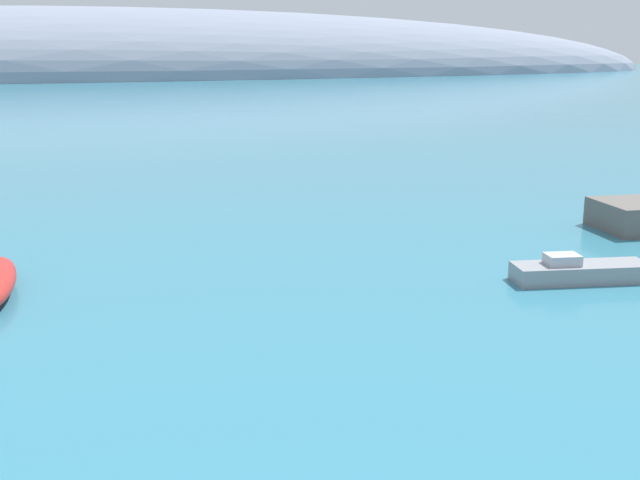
{
  "coord_description": "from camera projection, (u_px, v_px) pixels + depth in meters",
  "views": [
    {
      "loc": [
        -8.97,
        2.31,
        8.87
      ],
      "look_at": [
        0.93,
        28.11,
        2.0
      ],
      "focal_mm": 44.19,
      "sensor_mm": 36.0,
      "label": 1
    }
  ],
  "objects": [
    {
      "name": "motorboat_grey_alongside_breakwater",
      "position": [
        581.0,
        271.0,
        30.3
      ],
      "size": [
        5.79,
        2.72,
        1.1
      ],
      "rotation": [
        0.0,
        0.0,
        2.9
      ],
      "color": "gray",
      "rests_on": "water"
    },
    {
      "name": "distant_ridge",
      "position": [
        105.0,
        77.0,
        225.76
      ],
      "size": [
        379.7,
        76.08,
        38.59
      ],
      "primitive_type": "ellipsoid",
      "color": "gray",
      "rests_on": "ground"
    }
  ]
}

